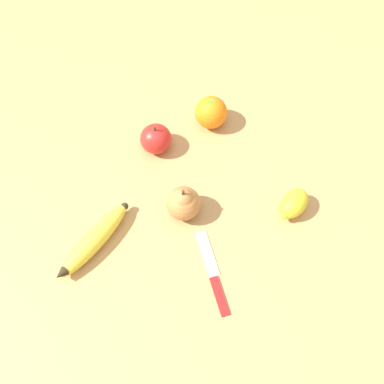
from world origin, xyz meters
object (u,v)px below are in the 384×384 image
apple (156,139)px  paring_knife (213,275)px  orange (211,112)px  lemon (294,204)px  banana (93,241)px  pear (183,203)px

apple → paring_knife: size_ratio=0.46×
orange → apple: bearing=76.9°
lemon → banana: bearing=58.8°
lemon → apple: bearing=19.1°
orange → lemon: bearing=174.0°
orange → pear: bearing=123.0°
apple → lemon: (-0.31, -0.11, -0.01)m
pear → paring_knife: pear is taller
banana → paring_knife: (-0.21, -0.13, -0.02)m
orange → pear: pear is taller
banana → pear: pear is taller
paring_knife → orange: bearing=73.3°
lemon → pear: bearing=48.9°
banana → orange: 0.38m
banana → apple: bearing=-169.4°
pear → paring_knife: size_ratio=0.54×
banana → orange: bearing=178.6°
apple → orange: bearing=-103.1°
lemon → paring_knife: 0.22m
paring_knife → pear: bearing=96.0°
pear → lemon: bearing=-131.1°
apple → banana: bearing=111.7°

